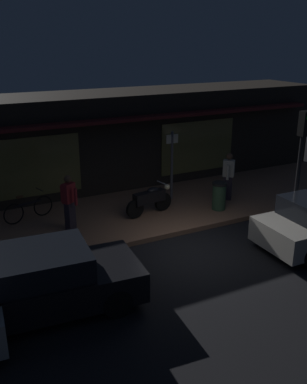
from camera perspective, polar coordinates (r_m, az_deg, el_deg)
The scene contains 11 objects.
ground_plane at distance 11.96m, azimuth 5.39°, elevation -7.76°, with size 60.00×60.00×0.00m, color black.
sidewalk_slab at distance 14.31m, azimuth -0.94°, elevation -2.55°, with size 18.00×4.00×0.15m, color #8C6047.
storefront_building at distance 16.77m, azimuth -6.05°, elevation 6.90°, with size 18.00×3.30×3.60m.
motorcycle at distance 13.73m, azimuth -0.45°, elevation -0.97°, with size 1.70×0.59×0.97m.
bicycle_parked at distance 13.87m, azimuth -16.25°, elevation -2.18°, with size 1.60×0.58×0.91m.
person_photographer at distance 12.73m, azimuth -11.12°, elevation -1.22°, with size 0.44×0.56×1.67m.
person_bystander at distance 15.06m, azimuth 9.90°, elevation 2.16°, with size 0.48×0.51×1.67m.
sign_post at distance 14.78m, azimuth 2.45°, elevation 4.07°, with size 0.44×0.09×2.40m.
trash_bin at distance 14.27m, azimuth 8.70°, elevation -0.49°, with size 0.48×0.48×0.93m.
traffic_light_pole at distance 13.01m, azimuth 19.01°, elevation 5.22°, with size 0.24×0.33×3.60m.
parked_car_far at distance 9.46m, azimuth -14.63°, elevation -11.45°, with size 4.22×2.06×1.42m.
Camera 1 is at (-5.73, -8.93, 5.51)m, focal length 40.18 mm.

